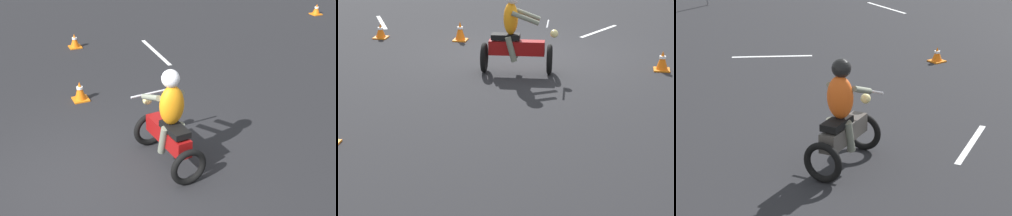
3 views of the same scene
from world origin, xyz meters
TOP-DOWN VIEW (x-y plane):
  - ground_plane at (0.00, 0.00)m, footprint 120.00×120.00m
  - motorcycle_rider_foreground at (0.02, 1.34)m, footprint 1.53×0.74m
  - traffic_cone_mid_center at (-2.87, 0.64)m, footprint 0.32×0.32m
  - traffic_cone_far_right at (-6.07, 1.33)m, footprint 0.32×0.32m
  - traffic_cone_far_center at (-5.96, 9.35)m, footprint 0.32×0.32m
  - lane_stripe_w at (-4.85, 3.16)m, footprint 2.00×0.18m

SIDE VIEW (x-z plane):
  - ground_plane at x=0.00m, z-range 0.00..0.00m
  - lane_stripe_w at x=-4.85m, z-range 0.00..0.01m
  - traffic_cone_far_center at x=-5.96m, z-range -0.01..0.34m
  - traffic_cone_far_right at x=-6.07m, z-range -0.01..0.37m
  - traffic_cone_mid_center at x=-2.87m, z-range -0.01..0.40m
  - motorcycle_rider_foreground at x=0.02m, z-range -0.10..1.56m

